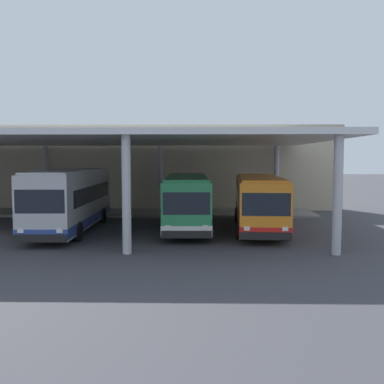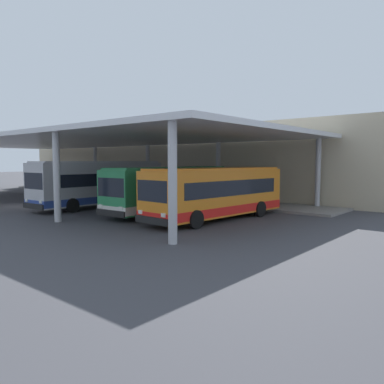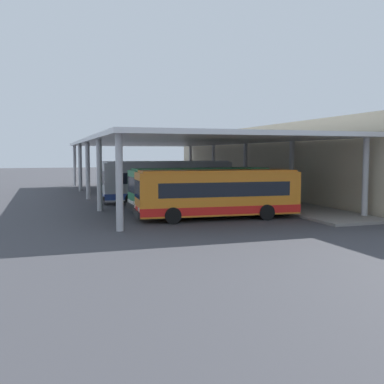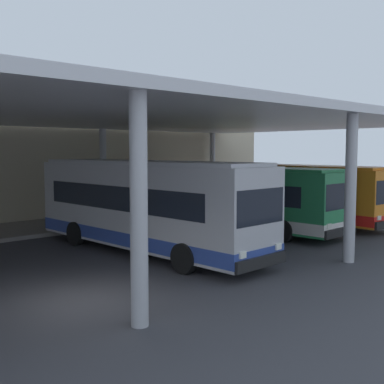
# 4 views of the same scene
# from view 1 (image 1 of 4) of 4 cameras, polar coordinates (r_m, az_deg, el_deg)

# --- Properties ---
(platform_kerb) EXTENTS (42.00, 4.50, 0.18)m
(platform_kerb) POSITION_cam_1_polar(r_m,az_deg,el_deg) (36.20, -19.07, -2.48)
(platform_kerb) COLOR gray
(platform_kerb) RESTS_ON ground
(station_building_facade) EXTENTS (48.00, 1.60, 6.96)m
(station_building_facade) POSITION_cam_1_polar(r_m,az_deg,el_deg) (39.03, -17.53, 3.02)
(station_building_facade) COLOR #C1B293
(station_building_facade) RESTS_ON ground
(canopy_shelter) EXTENTS (40.00, 17.00, 5.55)m
(canopy_shelter) POSITION_cam_1_polar(r_m,az_deg,el_deg) (30.21, -23.45, 5.98)
(canopy_shelter) COLOR silver
(canopy_shelter) RESTS_ON ground
(bus_nearest_bay) EXTENTS (2.97, 11.40, 3.57)m
(bus_nearest_bay) POSITION_cam_1_polar(r_m,az_deg,el_deg) (26.94, -15.19, -0.91)
(bus_nearest_bay) COLOR #B7B7BC
(bus_nearest_bay) RESTS_ON ground
(bus_second_bay) EXTENTS (2.95, 10.60, 3.17)m
(bus_second_bay) POSITION_cam_1_polar(r_m,az_deg,el_deg) (26.66, -0.67, -1.21)
(bus_second_bay) COLOR #28844C
(bus_second_bay) RESTS_ON ground
(bus_middle_bay) EXTENTS (3.16, 10.66, 3.17)m
(bus_middle_bay) POSITION_cam_1_polar(r_m,az_deg,el_deg) (26.50, 8.57, -1.29)
(bus_middle_bay) COLOR orange
(bus_middle_bay) RESTS_ON ground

